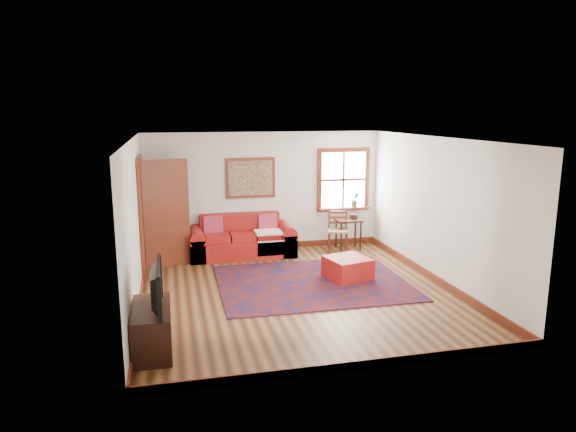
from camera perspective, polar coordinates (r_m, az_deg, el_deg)
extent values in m
plane|color=#3C2110|center=(8.58, 0.87, -8.31)|extent=(5.50, 5.50, 0.00)
cube|color=silver|center=(10.89, -2.65, 2.75)|extent=(5.00, 0.04, 2.50)
cube|color=silver|center=(5.70, 7.70, -5.59)|extent=(5.00, 0.04, 2.50)
cube|color=silver|center=(8.02, -16.71, -0.94)|extent=(0.04, 5.50, 2.50)
cube|color=silver|center=(9.17, 16.23, 0.62)|extent=(0.04, 5.50, 2.50)
cube|color=white|center=(8.08, 0.92, 8.60)|extent=(5.00, 5.50, 0.04)
cube|color=maroon|center=(11.12, -2.57, -3.34)|extent=(5.00, 0.03, 0.12)
cube|color=maroon|center=(8.35, -16.12, -8.94)|extent=(0.03, 5.50, 0.12)
cube|color=maroon|center=(9.45, 15.74, -6.49)|extent=(0.03, 5.50, 0.12)
cube|color=white|center=(11.29, 6.14, 4.04)|extent=(1.00, 0.02, 1.20)
cube|color=maroon|center=(11.21, 6.24, 7.30)|extent=(1.18, 0.06, 0.09)
cube|color=maroon|center=(11.38, 6.10, 0.81)|extent=(1.18, 0.06, 0.09)
cube|color=maroon|center=(11.11, 3.51, 3.96)|extent=(0.09, 0.06, 1.20)
cube|color=maroon|center=(11.47, 8.74, 4.09)|extent=(0.09, 0.06, 1.20)
cube|color=maroon|center=(11.28, 6.17, 4.03)|extent=(1.00, 0.04, 0.05)
cube|color=maroon|center=(11.31, 6.21, 0.87)|extent=(1.15, 0.20, 0.04)
imported|color=#2F6824|center=(11.35, 7.46, 1.82)|extent=(0.18, 0.15, 0.33)
cube|color=black|center=(9.63, -16.05, -0.23)|extent=(0.02, 0.90, 2.05)
cube|color=maroon|center=(9.14, -16.00, -0.84)|extent=(0.06, 0.09, 2.05)
cube|color=maroon|center=(10.11, -15.76, 0.34)|extent=(0.06, 0.09, 2.05)
cube|color=maroon|center=(9.47, -16.23, 6.13)|extent=(0.06, 1.08, 0.09)
cube|color=maroon|center=(9.90, -13.36, 0.23)|extent=(0.86, 0.35, 2.05)
cube|color=silver|center=(9.88, -13.39, 0.82)|extent=(0.56, 0.22, 1.33)
cube|color=maroon|center=(10.77, -4.21, 4.24)|extent=(1.05, 0.04, 0.85)
cube|color=tan|center=(10.74, -4.18, 4.22)|extent=(0.92, 0.03, 0.72)
cube|color=#57130C|center=(8.96, 2.74, -7.38)|extent=(3.25, 2.61, 0.02)
cube|color=maroon|center=(10.56, -5.10, -3.47)|extent=(2.13, 0.88, 0.37)
cube|color=maroon|center=(10.77, -5.39, -0.89)|extent=(1.66, 0.24, 0.46)
cube|color=maroon|center=(10.47, -10.09, -3.48)|extent=(0.30, 0.88, 0.46)
cube|color=maroon|center=(10.71, -0.24, -2.95)|extent=(0.30, 0.88, 0.46)
cube|color=red|center=(10.56, -8.32, -1.07)|extent=(0.39, 0.19, 0.40)
cube|color=red|center=(10.71, -2.28, -0.77)|extent=(0.39, 0.19, 0.40)
cube|color=silver|center=(10.41, -2.21, -1.79)|extent=(0.54, 0.48, 0.04)
cube|color=maroon|center=(9.15, 6.64, -5.81)|extent=(0.83, 0.83, 0.39)
cube|color=black|center=(11.04, 6.75, -0.46)|extent=(0.54, 0.41, 0.04)
cylinder|color=black|center=(10.89, 5.91, -2.37)|extent=(0.04, 0.04, 0.61)
cylinder|color=black|center=(11.04, 8.08, -2.24)|extent=(0.04, 0.04, 0.61)
cylinder|color=black|center=(11.19, 5.37, -1.98)|extent=(0.04, 0.04, 0.61)
cylinder|color=black|center=(11.33, 7.48, -1.85)|extent=(0.04, 0.04, 0.61)
cube|color=tan|center=(10.85, 5.58, -1.61)|extent=(0.52, 0.50, 0.04)
cylinder|color=maroon|center=(10.73, 4.64, -3.05)|extent=(0.04, 0.04, 0.43)
cylinder|color=maroon|center=(10.75, 6.58, -3.06)|extent=(0.04, 0.04, 0.43)
cylinder|color=maroon|center=(11.00, 4.58, -1.40)|extent=(0.04, 0.04, 0.91)
cylinder|color=maroon|center=(11.03, 6.47, -1.42)|extent=(0.04, 0.04, 0.91)
cube|color=maroon|center=(10.96, 5.56, -0.14)|extent=(0.36, 0.13, 0.27)
cube|color=black|center=(6.70, -14.87, -12.02)|extent=(0.46, 1.03, 0.56)
imported|color=black|center=(6.42, -14.97, -7.69)|extent=(0.13, 0.97, 0.56)
cylinder|color=silver|center=(6.92, -14.54, -7.92)|extent=(0.12, 0.12, 0.18)
cylinder|color=#FFA53F|center=(6.93, -14.53, -8.16)|extent=(0.07, 0.07, 0.12)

